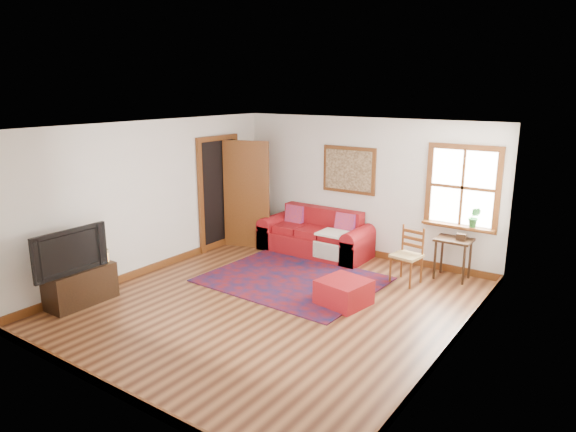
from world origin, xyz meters
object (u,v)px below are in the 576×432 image
Objects in this scene: red_leather_sofa at (316,238)px; ladder_back_chair at (408,253)px; media_cabinet at (81,286)px; side_table at (454,246)px; red_ottoman at (344,292)px.

ladder_back_chair is at bearing -12.78° from red_leather_sofa.
red_leather_sofa is 2.33× the size of ladder_back_chair.
ladder_back_chair reaches higher than media_cabinet.
ladder_back_chair is (-0.53, -0.55, -0.07)m from side_table.
ladder_back_chair is at bearing 82.75° from red_ottoman.
red_leather_sofa is 2.04m from ladder_back_chair.
red_leather_sofa is at bearing 167.22° from ladder_back_chair.
red_leather_sofa is 2.53m from side_table.
red_leather_sofa is 3.30× the size of red_ottoman.
red_leather_sofa is 2.39m from red_ottoman.
red_ottoman is 0.94× the size of side_table.
side_table is at bearing 45.74° from ladder_back_chair.
side_table is at bearing 44.71° from media_cabinet.
red_leather_sofa is at bearing 68.67° from media_cabinet.
red_leather_sofa is at bearing -177.82° from side_table.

